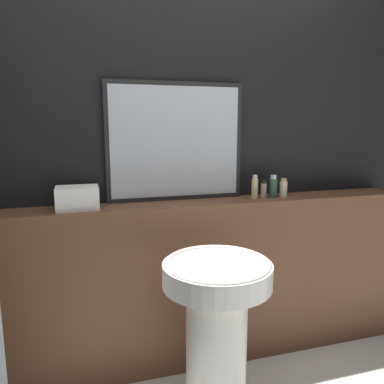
% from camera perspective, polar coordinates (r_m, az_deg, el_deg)
% --- Properties ---
extents(wall_back, '(8.00, 0.06, 2.50)m').
position_cam_1_polar(wall_back, '(2.27, 0.17, 5.63)').
color(wall_back, black).
rests_on(wall_back, ground_plane).
extents(vanity_counter, '(2.67, 0.24, 0.99)m').
position_cam_1_polar(vanity_counter, '(2.31, 1.25, -13.62)').
color(vanity_counter, brown).
rests_on(vanity_counter, ground_plane).
extents(pedestal_sink, '(0.50, 0.50, 0.83)m').
position_cam_1_polar(pedestal_sink, '(1.85, 3.76, -19.90)').
color(pedestal_sink, silver).
rests_on(pedestal_sink, ground_plane).
extents(mirror, '(0.81, 0.03, 0.68)m').
position_cam_1_polar(mirror, '(2.18, -2.49, 7.61)').
color(mirror, black).
rests_on(mirror, vanity_counter).
extents(towel_stack, '(0.22, 0.16, 0.12)m').
position_cam_1_polar(towel_stack, '(2.05, -17.06, -0.86)').
color(towel_stack, white).
rests_on(towel_stack, vanity_counter).
extents(shampoo_bottle, '(0.04, 0.04, 0.14)m').
position_cam_1_polar(shampoo_bottle, '(2.28, 9.53, 0.66)').
color(shampoo_bottle, '#C6B284').
rests_on(shampoo_bottle, vanity_counter).
extents(conditioner_bottle, '(0.04, 0.04, 0.11)m').
position_cam_1_polar(conditioner_bottle, '(2.31, 10.84, 0.32)').
color(conditioner_bottle, gray).
rests_on(conditioner_bottle, vanity_counter).
extents(lotion_bottle, '(0.05, 0.05, 0.14)m').
position_cam_1_polar(lotion_bottle, '(2.33, 12.25, 0.73)').
color(lotion_bottle, '#2D4C3D').
rests_on(lotion_bottle, vanity_counter).
extents(body_wash_bottle, '(0.05, 0.05, 0.12)m').
position_cam_1_polar(body_wash_bottle, '(2.37, 13.74, 0.56)').
color(body_wash_bottle, beige).
rests_on(body_wash_bottle, vanity_counter).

